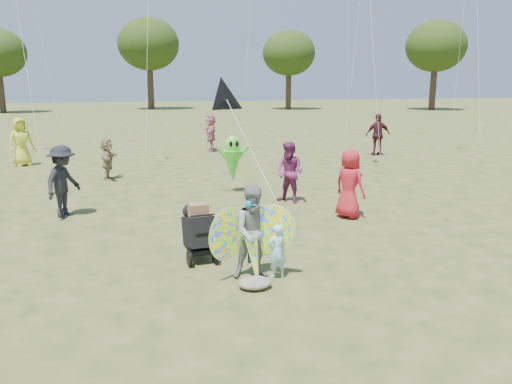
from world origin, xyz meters
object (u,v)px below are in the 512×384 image
crowd_b (63,182)px  child_girl (277,251)px  butterfly_kite (251,241)px  crowd_a (349,184)px  adult_man (255,232)px  crowd_e (290,173)px  crowd_j (211,132)px  jogging_stroller (198,227)px  crowd_h (378,135)px  alien_kite (233,161)px  crowd_g (21,142)px  crowd_d (107,159)px

crowd_b → child_girl: bearing=-112.4°
child_girl → butterfly_kite: 0.48m
crowd_a → butterfly_kite: (-3.38, -3.12, -0.18)m
adult_man → crowd_e: bearing=70.0°
child_girl → crowd_j: 16.39m
crowd_b → jogging_stroller: crowd_b is taller
crowd_a → crowd_b: crowd_b is taller
crowd_h → alien_kite: crowd_h is taller
crowd_j → child_girl: bearing=-0.0°
crowd_g → crowd_j: 8.44m
child_girl → crowd_h: size_ratio=0.50×
crowd_d → jogging_stroller: crowd_d is taller
crowd_a → crowd_j: 13.08m
jogging_stroller → crowd_b: bearing=120.0°
crowd_e → alien_kite: (-1.21, 1.70, 0.12)m
crowd_g → crowd_h: 15.17m
jogging_stroller → crowd_g: bearing=106.9°
butterfly_kite → alien_kite: size_ratio=1.00×
crowd_g → crowd_j: (8.12, 2.33, -0.07)m
crowd_a → crowd_j: (-0.88, 13.05, 0.04)m
child_girl → crowd_a: crowd_a is taller
child_girl → crowd_b: crowd_b is taller
crowd_h → crowd_j: crowd_h is taller
crowd_g → alien_kite: crowd_g is taller
crowd_h → jogging_stroller: bearing=56.8°
crowd_a → crowd_e: bearing=-0.7°
crowd_d → crowd_h: (11.82, 2.56, 0.23)m
crowd_e → crowd_j: (-0.01, 11.16, 0.04)m
adult_man → alien_kite: alien_kite is taller
jogging_stroller → crowd_a: bearing=20.2°
crowd_e → butterfly_kite: (-2.51, -5.01, -0.18)m
child_girl → crowd_a: 4.37m
adult_man → crowd_d: (-2.42, 9.86, -0.09)m
crowd_d → crowd_j: 7.91m
crowd_b → alien_kite: crowd_b is taller
crowd_d → alien_kite: (3.63, -3.20, 0.25)m
child_girl → crowd_g: crowd_g is taller
crowd_g → jogging_stroller: 13.53m
child_girl → crowd_e: size_ratio=0.56×
crowd_b → butterfly_kite: bearing=-115.2°
adult_man → crowd_e: size_ratio=0.95×
alien_kite → child_girl: bearing=-97.3°
adult_man → crowd_e: 5.51m
child_girl → crowd_h: 15.49m
jogging_stroller → adult_man: bearing=-61.3°
butterfly_kite → alien_kite: alien_kite is taller
crowd_b → crowd_j: 12.48m
jogging_stroller → alien_kite: size_ratio=0.63×
jogging_stroller → butterfly_kite: butterfly_kite is taller
crowd_a → crowd_b: bearing=47.9°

